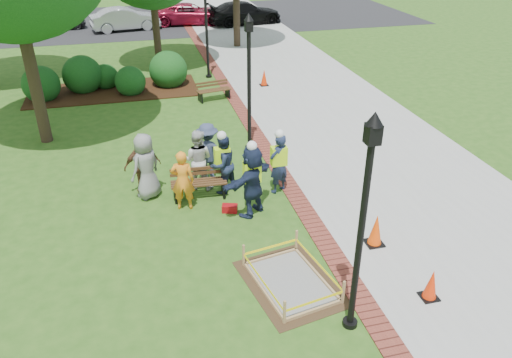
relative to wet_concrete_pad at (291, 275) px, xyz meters
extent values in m
plane|color=#285116|center=(-0.53, 1.61, -0.23)|extent=(100.00, 100.00, 0.00)
cube|color=#9E9E99|center=(4.47, 11.61, -0.22)|extent=(6.00, 60.00, 0.02)
cube|color=maroon|center=(1.22, 11.61, -0.22)|extent=(0.50, 60.00, 0.03)
cube|color=#381E0F|center=(-3.53, 13.61, -0.21)|extent=(7.00, 3.00, 0.05)
cube|color=black|center=(-0.53, 28.61, -0.23)|extent=(36.00, 12.00, 0.01)
cube|color=#47331E|center=(0.00, 0.00, -0.23)|extent=(2.09, 2.57, 0.01)
cube|color=gray|center=(0.00, 0.00, -0.21)|extent=(1.51, 1.99, 0.04)
cube|color=tan|center=(0.00, 0.00, -0.19)|extent=(1.65, 2.13, 0.08)
cube|color=tan|center=(0.00, 0.00, 0.04)|extent=(1.69, 2.16, 0.55)
cube|color=yellow|center=(0.00, 0.00, 0.07)|extent=(1.63, 2.11, 0.06)
cube|color=#4C2A1A|center=(-1.31, 3.96, 0.22)|extent=(1.50, 0.52, 0.04)
cube|color=#4C2A1A|center=(-1.30, 4.20, 0.45)|extent=(1.48, 0.13, 0.24)
cube|color=black|center=(-1.31, 3.96, -0.02)|extent=(1.37, 0.57, 0.43)
cube|color=brown|center=(0.43, 11.49, 0.18)|extent=(1.42, 0.66, 0.04)
cube|color=brown|center=(0.38, 11.71, 0.39)|extent=(1.35, 0.30, 0.22)
cube|color=black|center=(0.43, 11.49, -0.03)|extent=(1.30, 0.69, 0.40)
cube|color=black|center=(2.55, -1.10, -0.21)|extent=(0.35, 0.35, 0.05)
cone|color=#F02F07|center=(2.55, -1.10, 0.13)|extent=(0.28, 0.28, 0.65)
cube|color=black|center=(2.30, 0.83, -0.21)|extent=(0.41, 0.41, 0.05)
cone|color=#FF4A08|center=(2.30, 0.83, 0.19)|extent=(0.32, 0.32, 0.75)
cube|color=black|center=(2.87, 12.78, -0.21)|extent=(0.36, 0.36, 0.05)
cone|color=red|center=(2.87, 12.78, 0.15)|extent=(0.29, 0.29, 0.67)
cube|color=maroon|center=(-0.67, 3.05, -0.14)|extent=(0.44, 0.32, 0.20)
cylinder|color=black|center=(0.72, -1.39, 1.67)|extent=(0.12, 0.12, 3.80)
cube|color=black|center=(0.72, -1.39, 3.67)|extent=(0.22, 0.22, 0.32)
cone|color=black|center=(0.72, -1.39, 3.92)|extent=(0.28, 0.28, 0.22)
cylinder|color=black|center=(0.72, -1.39, -0.18)|extent=(0.28, 0.28, 0.10)
cylinder|color=black|center=(0.72, 6.61, 1.67)|extent=(0.12, 0.12, 3.80)
cube|color=black|center=(0.72, 6.61, 3.67)|extent=(0.22, 0.22, 0.32)
cone|color=black|center=(0.72, 6.61, 3.92)|extent=(0.28, 0.28, 0.22)
cylinder|color=black|center=(0.72, 6.61, -0.18)|extent=(0.28, 0.28, 0.10)
cylinder|color=black|center=(0.72, 14.61, 1.67)|extent=(0.12, 0.12, 3.80)
cylinder|color=black|center=(0.72, 14.61, -0.18)|extent=(0.28, 0.28, 0.10)
cylinder|color=#3D2D1E|center=(-5.72, 8.91, 2.43)|extent=(0.38, 0.38, 5.33)
cylinder|color=#3D2D1E|center=(-1.35, 16.56, 1.98)|extent=(0.33, 0.33, 4.43)
cylinder|color=#3D2D1E|center=(3.24, 19.97, 2.08)|extent=(0.37, 0.37, 4.64)
sphere|color=#123F15|center=(-6.29, 13.24, -0.23)|extent=(1.50, 1.50, 1.50)
sphere|color=#123F15|center=(-4.72, 13.97, -0.23)|extent=(1.64, 1.64, 1.64)
sphere|color=#123F15|center=(-2.80, 13.09, -0.23)|extent=(1.26, 1.26, 1.26)
sphere|color=#123F15|center=(-1.15, 13.80, -0.23)|extent=(1.64, 1.64, 1.64)
sphere|color=#123F15|center=(-3.82, 14.21, -0.23)|extent=(1.11, 1.11, 1.11)
imported|color=gray|center=(-2.62, 4.36, 0.67)|extent=(0.68, 0.66, 1.81)
imported|color=orange|center=(-1.77, 3.52, 0.58)|extent=(0.58, 0.43, 1.63)
imported|color=silver|center=(-1.23, 4.52, 0.62)|extent=(0.64, 0.54, 1.71)
imported|color=brown|center=(-2.71, 4.55, 0.60)|extent=(0.58, 0.43, 1.67)
imported|color=#333C5A|center=(-0.87, 4.98, 0.61)|extent=(0.63, 0.52, 1.68)
imported|color=#1A2944|center=(-0.12, 2.85, 0.70)|extent=(0.71, 0.67, 1.87)
cube|color=#ADE613|center=(-0.12, 2.85, 0.96)|extent=(0.42, 0.26, 0.52)
sphere|color=white|center=(-0.12, 2.85, 1.66)|extent=(0.25, 0.25, 0.25)
imported|color=#1C2149|center=(0.84, 3.75, 0.61)|extent=(0.64, 0.56, 1.69)
cube|color=#ADE613|center=(0.84, 3.75, 0.85)|extent=(0.42, 0.26, 0.52)
sphere|color=white|center=(0.84, 3.75, 1.49)|extent=(0.25, 0.25, 0.25)
imported|color=#17243C|center=(-0.62, 4.13, 0.59)|extent=(0.62, 0.56, 1.64)
cube|color=#ADE613|center=(-0.62, 4.13, 0.82)|extent=(0.42, 0.26, 0.52)
sphere|color=white|center=(-0.62, 4.13, 1.43)|extent=(0.25, 0.25, 0.25)
imported|color=#27282A|center=(-7.11, 26.92, -0.23)|extent=(2.88, 4.72, 1.43)
imported|color=#AAABB0|center=(-2.72, 25.71, -0.23)|extent=(2.79, 4.92, 1.51)
imported|color=maroon|center=(1.49, 26.64, -0.23)|extent=(2.39, 4.62, 1.45)
imported|color=black|center=(5.01, 25.75, -0.23)|extent=(2.87, 5.12, 1.58)
camera|label=1|loc=(-2.69, -7.65, 6.67)|focal=35.00mm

